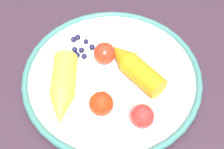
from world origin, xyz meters
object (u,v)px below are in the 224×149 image
object	(u,v)px
tomato_mid	(142,116)
dining_table	(136,111)
carrot_orange	(134,67)
tomato_far	(105,53)
plate	(112,75)
tomato_near	(101,104)
blueberry_pile	(80,47)
carrot_yellow	(63,88)

from	to	relation	value
tomato_mid	dining_table	bearing A→B (deg)	-68.15
carrot_orange	tomato_far	world-z (taller)	same
plate	tomato_mid	size ratio (longest dim) A/B	8.33
dining_table	tomato_near	size ratio (longest dim) A/B	29.60
blueberry_pile	tomato_far	bearing A→B (deg)	173.01
plate	blueberry_pile	xyz separation A→B (m)	(0.08, -0.03, 0.01)
tomato_near	tomato_far	bearing A→B (deg)	-70.10
tomato_mid	carrot_yellow	bearing A→B (deg)	0.44
tomato_mid	tomato_far	distance (m)	0.15
plate	tomato_near	world-z (taller)	tomato_near
carrot_orange	carrot_yellow	distance (m)	0.13
tomato_mid	tomato_near	bearing A→B (deg)	3.22
dining_table	carrot_orange	world-z (taller)	carrot_orange
carrot_orange	tomato_near	bearing A→B (deg)	75.23
dining_table	blueberry_pile	size ratio (longest dim) A/B	21.60
tomato_near	tomato_far	world-z (taller)	same
tomato_mid	carrot_orange	bearing A→B (deg)	-63.11
carrot_yellow	tomato_far	xyz separation A→B (m)	(-0.04, -0.10, -0.00)
carrot_orange	tomato_mid	distance (m)	0.10
tomato_near	tomato_mid	xyz separation A→B (m)	(-0.07, -0.00, -0.00)
tomato_near	carrot_yellow	bearing A→B (deg)	-2.24
tomato_mid	blueberry_pile	bearing A→B (deg)	-32.94
dining_table	carrot_yellow	distance (m)	0.17
dining_table	carrot_orange	xyz separation A→B (m)	(0.02, -0.03, 0.11)
carrot_yellow	tomato_mid	distance (m)	0.14
dining_table	tomato_mid	distance (m)	0.12
carrot_yellow	tomato_far	world-z (taller)	carrot_yellow
carrot_yellow	tomato_near	xyz separation A→B (m)	(-0.07, 0.00, -0.00)
plate	tomato_far	xyz separation A→B (m)	(0.03, -0.03, 0.02)
carrot_yellow	blueberry_pile	xyz separation A→B (m)	(0.02, -0.11, -0.01)
carrot_orange	carrot_yellow	world-z (taller)	carrot_yellow
carrot_orange	blueberry_pile	distance (m)	0.12
blueberry_pile	tomato_far	xyz separation A→B (m)	(-0.05, 0.01, 0.01)
tomato_mid	tomato_far	xyz separation A→B (m)	(0.11, -0.10, 0.00)
tomato_near	dining_table	bearing A→B (deg)	-124.41
blueberry_pile	tomato_far	distance (m)	0.06
blueberry_pile	tomato_far	world-z (taller)	tomato_far
carrot_orange	blueberry_pile	xyz separation A→B (m)	(0.12, -0.01, -0.01)
plate	carrot_orange	size ratio (longest dim) A/B	2.38
tomato_far	plate	bearing A→B (deg)	134.02
plate	tomato_mid	bearing A→B (deg)	138.73
tomato_far	blueberry_pile	bearing A→B (deg)	-6.99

